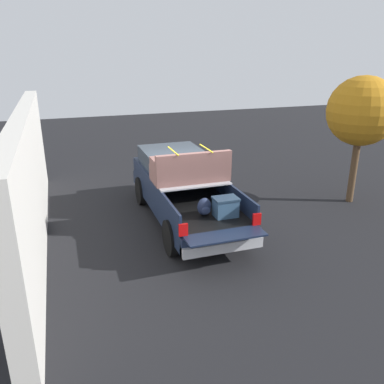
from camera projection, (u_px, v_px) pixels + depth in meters
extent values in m
plane|color=black|center=(185.00, 221.00, 11.44)|extent=(40.00, 40.00, 0.00)
cube|color=#162138|center=(185.00, 201.00, 11.23)|extent=(5.50, 1.92, 0.43)
cube|color=black|center=(200.00, 208.00, 10.08)|extent=(2.80, 1.80, 0.04)
cube|color=#162138|center=(164.00, 204.00, 9.72)|extent=(2.80, 0.06, 0.50)
cube|color=#162138|center=(233.00, 196.00, 10.28)|extent=(2.80, 0.06, 0.50)
cube|color=#162138|center=(183.00, 183.00, 11.22)|extent=(0.06, 1.80, 0.50)
cube|color=#162138|center=(225.00, 236.00, 8.59)|extent=(0.55, 1.80, 0.04)
cube|color=#B2B2B7|center=(190.00, 180.00, 10.60)|extent=(1.25, 1.92, 0.04)
cube|color=#162138|center=(172.00, 172.00, 12.27)|extent=(2.30, 1.92, 0.50)
cube|color=#2D3842|center=(173.00, 157.00, 12.02)|extent=(1.94, 1.76, 0.47)
cube|color=#162138|center=(161.00, 162.00, 13.49)|extent=(0.40, 1.82, 0.38)
cube|color=#B2B2B7|center=(222.00, 246.00, 8.84)|extent=(0.24, 1.92, 0.24)
cube|color=red|center=(183.00, 230.00, 8.50)|extent=(0.06, 0.20, 0.28)
cube|color=red|center=(257.00, 219.00, 9.02)|extent=(0.06, 0.20, 0.28)
cylinder|color=black|center=(142.00, 191.00, 12.59)|extent=(0.88, 0.30, 0.88)
cylinder|color=black|center=(194.00, 185.00, 13.12)|extent=(0.88, 0.30, 0.88)
cylinder|color=black|center=(173.00, 237.00, 9.47)|extent=(0.88, 0.30, 0.88)
cylinder|color=black|center=(239.00, 227.00, 10.00)|extent=(0.88, 0.30, 0.88)
cube|color=#335170|center=(225.00, 208.00, 9.48)|extent=(0.40, 0.55, 0.43)
cube|color=#23394E|center=(226.00, 199.00, 9.40)|extent=(0.44, 0.59, 0.05)
ellipsoid|color=#283351|center=(204.00, 207.00, 9.53)|extent=(0.20, 0.35, 0.44)
ellipsoid|color=#283351|center=(206.00, 211.00, 9.46)|extent=(0.09, 0.25, 0.19)
cube|color=brown|center=(190.00, 172.00, 10.52)|extent=(0.87, 2.02, 0.42)
cube|color=brown|center=(194.00, 161.00, 10.06)|extent=(0.16, 2.02, 0.40)
cube|color=brown|center=(156.00, 163.00, 10.18)|extent=(0.63, 0.20, 0.22)
cube|color=brown|center=(221.00, 157.00, 10.73)|extent=(0.63, 0.20, 0.22)
cube|color=yellow|center=(173.00, 151.00, 10.17)|extent=(0.97, 0.03, 0.02)
cube|color=yellow|center=(206.00, 148.00, 10.45)|extent=(0.97, 0.03, 0.02)
cube|color=silver|center=(31.00, 181.00, 9.61)|extent=(10.49, 0.36, 3.32)
cylinder|color=brown|center=(354.00, 167.00, 12.56)|extent=(0.22, 0.22, 2.29)
sphere|color=#BE7919|center=(362.00, 111.00, 11.95)|extent=(2.11, 2.11, 2.11)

